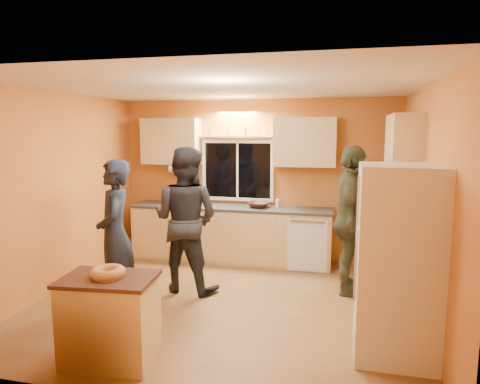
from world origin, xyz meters
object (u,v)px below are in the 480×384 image
(person_left, at_px, (115,234))
(person_right, at_px, (351,221))
(person_center, at_px, (186,219))
(island, at_px, (110,319))
(refrigerator, at_px, (397,263))

(person_left, xyz_separation_m, person_right, (2.73, 1.06, 0.08))
(person_left, distance_m, person_right, 2.93)
(person_left, height_order, person_center, person_center)
(island, bearing_deg, refrigerator, 10.07)
(refrigerator, bearing_deg, island, -164.22)
(refrigerator, height_order, person_right, person_right)
(person_center, relative_size, person_right, 0.99)
(refrigerator, height_order, person_center, person_center)
(refrigerator, distance_m, person_center, 2.74)
(island, relative_size, person_center, 0.46)
(refrigerator, bearing_deg, person_right, 104.44)
(person_left, relative_size, person_right, 0.92)
(person_left, bearing_deg, island, -0.21)
(island, distance_m, person_center, 1.94)
(person_center, bearing_deg, island, 96.70)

